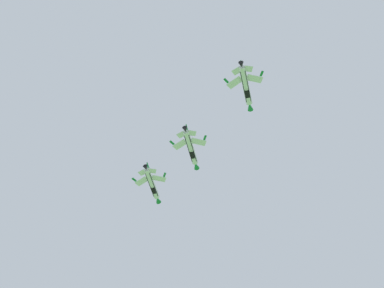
{
  "coord_description": "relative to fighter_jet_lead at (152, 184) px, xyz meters",
  "views": [
    {
      "loc": [
        2.22,
        -1.06,
        1.96
      ],
      "look_at": [
        -5.5,
        114.96,
        133.85
      ],
      "focal_mm": 58.34,
      "sensor_mm": 36.0,
      "label": 1
    }
  ],
  "objects": [
    {
      "name": "fighter_jet_lead",
      "position": [
        0.0,
        0.0,
        0.0
      ],
      "size": [
        10.54,
        15.94,
        4.34
      ],
      "rotation": [
        0.0,
        -0.0,
        6.13
      ],
      "color": "silver"
    },
    {
      "name": "fighter_jet_left_wing",
      "position": [
        12.82,
        -15.81,
        -2.22
      ],
      "size": [
        10.54,
        15.94,
        4.35
      ],
      "rotation": [
        0.0,
        0.02,
        6.13
      ],
      "color": "silver"
    },
    {
      "name": "fighter_jet_right_wing",
      "position": [
        28.63,
        -34.26,
        0.5
      ],
      "size": [
        10.54,
        15.94,
        4.36
      ],
      "rotation": [
        0.0,
        -0.03,
        6.13
      ],
      "color": "silver"
    }
  ]
}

